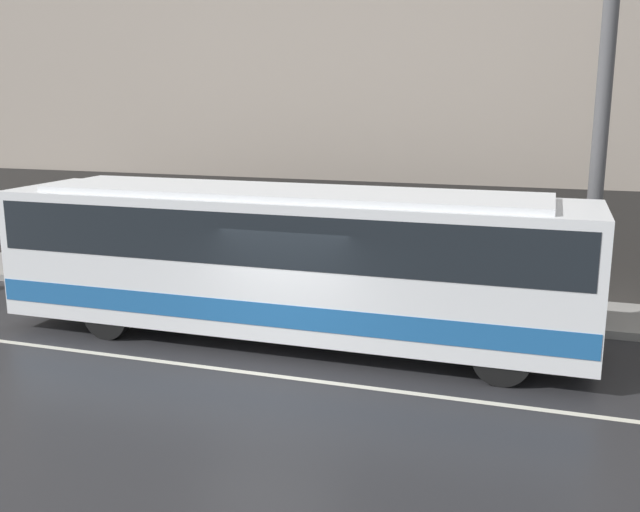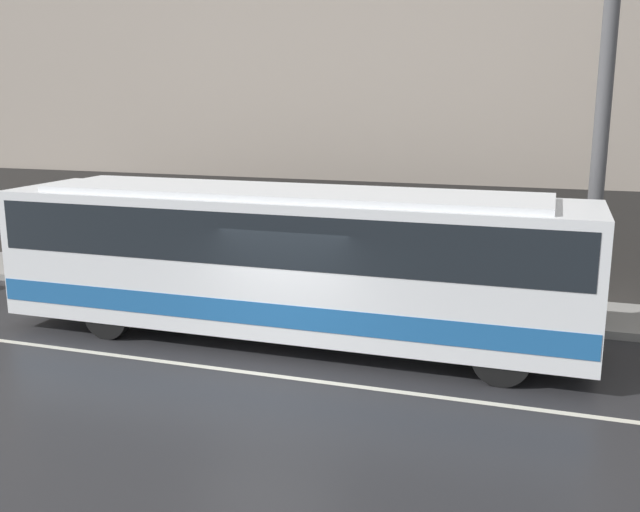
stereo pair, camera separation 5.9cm
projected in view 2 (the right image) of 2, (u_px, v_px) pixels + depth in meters
name	position (u px, v px, depth m)	size (l,w,h in m)	color
ground_plane	(270.00, 375.00, 12.79)	(60.00, 60.00, 0.00)	#262628
sidewalk	(350.00, 296.00, 17.57)	(60.00, 2.36, 0.18)	gray
building_facade	(366.00, 62.00, 17.57)	(60.00, 0.35, 11.86)	gray
lane_stripe	(270.00, 375.00, 12.79)	(54.00, 0.14, 0.01)	beige
transit_bus	(288.00, 256.00, 14.37)	(11.92, 2.60, 3.10)	white
utility_pole_near	(601.00, 140.00, 14.50)	(0.31, 0.31, 7.71)	#4C4C4F
pedestrian_waiting	(272.00, 251.00, 18.38)	(0.36, 0.36, 1.77)	maroon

